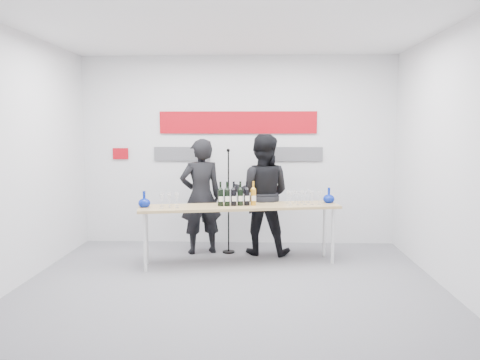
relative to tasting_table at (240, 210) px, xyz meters
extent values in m
plane|color=slate|center=(-0.07, -0.77, -0.75)|extent=(5.00, 5.00, 0.00)
cube|color=silver|center=(-0.07, 1.23, 0.75)|extent=(5.00, 0.04, 3.00)
cube|color=#AC0712|center=(-0.07, 1.20, 1.20)|extent=(2.50, 0.02, 0.35)
cube|color=#59595E|center=(-0.97, 1.20, 0.70)|extent=(0.90, 0.02, 0.22)
cube|color=#59595E|center=(0.83, 1.20, 0.70)|extent=(0.90, 0.02, 0.22)
cube|color=#AC0712|center=(-1.97, 1.20, 0.70)|extent=(0.25, 0.02, 0.18)
cube|color=tan|center=(0.00, 0.00, 0.04)|extent=(2.76, 1.03, 0.04)
cylinder|color=silver|center=(-1.21, -0.41, -0.36)|extent=(0.05, 0.05, 0.78)
cylinder|color=silver|center=(1.28, 0.05, -0.36)|extent=(0.05, 0.05, 0.78)
cylinder|color=silver|center=(-1.28, -0.05, -0.36)|extent=(0.05, 0.05, 0.78)
cylinder|color=silver|center=(1.21, 0.41, -0.36)|extent=(0.05, 0.05, 0.78)
imported|color=black|center=(-0.60, 0.55, 0.10)|extent=(0.72, 0.60, 1.71)
imported|color=black|center=(0.31, 0.56, 0.13)|extent=(0.95, 0.79, 1.77)
cylinder|color=black|center=(-0.19, 0.58, -0.74)|extent=(0.18, 0.18, 0.02)
cylinder|color=black|center=(-0.19, 0.58, 0.01)|extent=(0.02, 0.02, 1.52)
sphere|color=black|center=(-0.19, 0.55, 0.78)|extent=(0.05, 0.05, 0.05)
camera|label=1|loc=(0.23, -6.28, 1.10)|focal=35.00mm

